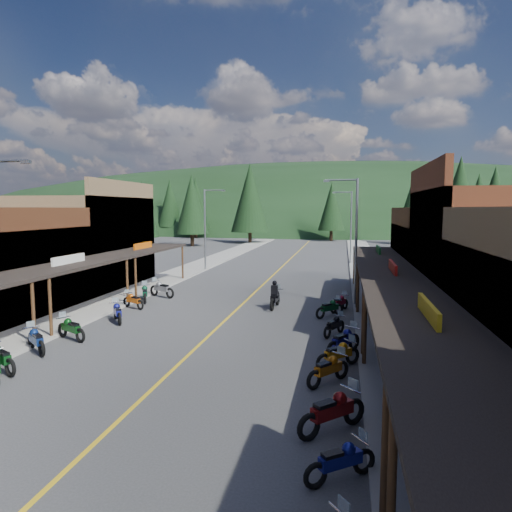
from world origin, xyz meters
The scene contains 40 objects.
ground centered at (0.00, 0.00, 0.00)m, with size 220.00×220.00×0.00m, color #38383A.
centerline centered at (0.00, 20.00, 0.01)m, with size 0.15×90.00×0.01m, color gold.
sidewalk_west centered at (-8.70, 20.00, 0.07)m, with size 3.40×94.00×0.15m, color gray.
sidewalk_east centered at (8.70, 20.00, 0.07)m, with size 3.40×94.00×0.15m, color gray.
shop_west_3 centered at (-13.78, 11.30, 3.52)m, with size 10.90×10.20×8.20m.
shop_east_2 centered at (13.78, 1.70, 3.52)m, with size 10.90×9.00×8.20m.
shop_east_3 centered at (13.75, 11.30, 2.53)m, with size 10.90×10.20×6.20m.
streetlight_1 centered at (-6.95, 22.00, 4.46)m, with size 2.16×0.18×8.00m.
streetlight_2 centered at (6.95, 8.00, 4.46)m, with size 2.16×0.18×8.00m.
streetlight_3 centered at (6.95, 30.00, 4.46)m, with size 2.16×0.18×8.00m.
ridge_hill centered at (0.00, 135.00, 0.00)m, with size 310.00×140.00×60.00m, color black.
pine_0 centered at (-40.00, 62.00, 6.48)m, with size 5.04×5.04×11.00m.
pine_1 centered at (-24.00, 70.00, 7.24)m, with size 5.88×5.88×12.50m.
pine_2 centered at (-10.00, 58.00, 7.99)m, with size 6.72×6.72×14.00m.
pine_3 centered at (4.00, 66.00, 6.48)m, with size 5.04×5.04×11.00m.
pine_4 centered at (18.00, 60.00, 7.24)m, with size 5.88×5.88×12.50m.
pine_5 centered at (34.00, 72.00, 7.99)m, with size 6.72×6.72×14.00m.
pine_7 centered at (-32.00, 76.00, 7.24)m, with size 5.88×5.88×12.50m.
pine_8 centered at (-22.00, 40.00, 5.98)m, with size 4.48×4.48×10.00m.
pine_9 centered at (24.00, 45.00, 6.38)m, with size 4.93×4.93×10.80m.
pine_10 centered at (-18.00, 50.00, 6.78)m, with size 5.38×5.38×11.60m.
pine_11 centered at (20.00, 38.00, 7.19)m, with size 5.82×5.82×12.40m.
bike_west_5 centered at (-6.26, -6.62, 0.62)m, with size 0.72×2.16×1.24m, color #0D4417, non-canonical shape.
bike_west_6 centered at (-6.49, -4.24, 0.61)m, with size 0.71×2.13×1.22m, color navy, non-canonical shape.
bike_west_7 centered at (-6.13, -2.26, 0.61)m, with size 0.71×2.14×1.22m, color #0C3F13, non-canonical shape.
bike_west_8 centered at (-5.61, 1.24, 0.61)m, with size 0.71×2.12×1.21m, color navy, non-canonical shape.
bike_west_9 centered at (-6.33, 4.59, 0.55)m, with size 0.64×1.91×1.09m, color #BC500D, non-canonical shape.
bike_west_10 centered at (-6.47, 6.59, 0.63)m, with size 0.74×2.21×1.26m, color #0E462D, non-canonical shape.
bike_west_11 centered at (-6.00, 8.30, 0.65)m, with size 0.76×2.27×1.30m, color gray, non-canonical shape.
bike_east_3 centered at (6.36, -11.17, 0.53)m, with size 0.62×1.86×1.06m, color navy, non-canonical shape.
bike_east_4 centered at (6.12, -8.92, 0.67)m, with size 0.78×2.34×1.34m, color #630D0D, non-canonical shape.
bike_east_5 centered at (5.89, -5.44, 0.59)m, with size 0.69×2.08×1.19m, color #984F0A, non-canonical shape.
bike_east_6 centered at (6.21, -3.66, 0.59)m, with size 0.69×2.06×1.18m, color #A3630B, non-canonical shape.
bike_east_7 centered at (6.41, -1.99, 0.64)m, with size 0.75×2.24×1.28m, color navy, non-canonical shape.
bike_east_8 centered at (5.97, 0.85, 0.54)m, with size 0.63×1.90×1.08m, color black, non-canonical shape.
bike_east_9 centered at (5.63, 4.58, 0.58)m, with size 0.68×2.04×1.17m, color #0B3819, non-canonical shape.
bike_east_10 centered at (6.16, 6.21, 0.56)m, with size 0.66×1.97×1.13m, color maroon, non-canonical shape.
rider_on_bike centered at (2.24, 6.33, 0.71)m, with size 0.91×2.38×1.78m.
pedestrian_east_a centered at (8.74, -6.00, 0.97)m, with size 0.60×0.39×1.64m, color #272233.
pedestrian_east_b centered at (7.98, 11.82, 1.11)m, with size 0.93×0.54×1.92m, color brown.
Camera 1 is at (6.33, -21.09, 6.16)m, focal length 32.00 mm.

